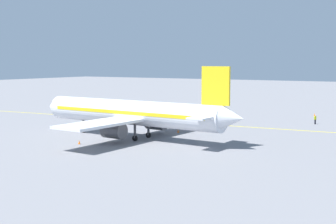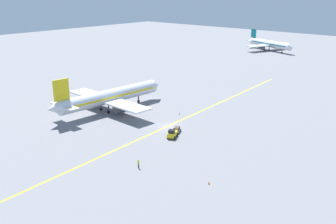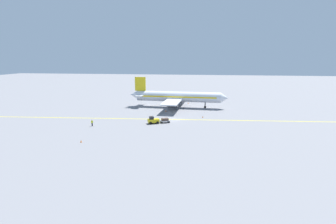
# 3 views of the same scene
# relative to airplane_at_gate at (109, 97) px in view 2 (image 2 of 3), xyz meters

# --- Properties ---
(ground_plane) EXTENTS (400.00, 400.00, 0.00)m
(ground_plane) POSITION_rel_airplane_at_gate_xyz_m (19.23, 1.09, -3.71)
(ground_plane) COLOR slate
(apron_yellow_centreline) EXTENTS (9.58, 119.68, 0.01)m
(apron_yellow_centreline) POSITION_rel_airplane_at_gate_xyz_m (19.23, 1.09, -3.71)
(apron_yellow_centreline) COLOR yellow
(apron_yellow_centreline) RESTS_ON ground
(airplane_at_gate) EXTENTS (28.23, 35.52, 10.60)m
(airplane_at_gate) POSITION_rel_airplane_at_gate_xyz_m (0.00, 0.00, 0.00)
(airplane_at_gate) COLOR silver
(airplane_at_gate) RESTS_ON ground
(airplane_distant_taxiing) EXTENTS (30.95, 25.29, 9.54)m
(airplane_distant_taxiing) POSITION_rel_airplane_at_gate_xyz_m (-16.40, 118.49, -0.37)
(airplane_distant_taxiing) COLOR silver
(airplane_distant_taxiing) RESTS_ON ground
(baggage_tug_white) EXTENTS (2.67, 3.35, 2.11)m
(baggage_tug_white) POSITION_rel_airplane_at_gate_xyz_m (24.69, -3.73, -2.81)
(baggage_tug_white) COLOR gold
(baggage_tug_white) RESTS_ON ground
(baggage_cart_trailing) EXTENTS (2.33, 2.94, 1.24)m
(baggage_cart_trailing) POSITION_rel_airplane_at_gate_xyz_m (23.37, -0.71, -2.95)
(baggage_cart_trailing) COLOR gray
(baggage_cart_trailing) RESTS_ON ground
(ground_crew_worker) EXTENTS (0.54, 0.35, 1.68)m
(ground_crew_worker) POSITION_rel_airplane_at_gate_xyz_m (29.76, -18.84, -2.80)
(ground_crew_worker) COLOR #23232D
(ground_crew_worker) RESTS_ON ground
(traffic_cone_near_nose) EXTENTS (0.32, 0.32, 0.55)m
(traffic_cone_near_nose) POSITION_rel_airplane_at_gate_xyz_m (8.33, -2.76, -3.43)
(traffic_cone_near_nose) COLOR orange
(traffic_cone_near_nose) RESTS_ON ground
(traffic_cone_mid_apron) EXTENTS (0.32, 0.32, 0.55)m
(traffic_cone_mid_apron) POSITION_rel_airplane_at_gate_xyz_m (42.73, -15.51, -3.43)
(traffic_cone_mid_apron) COLOR orange
(traffic_cone_mid_apron) RESTS_ON ground
(traffic_cone_by_wingtip) EXTENTS (0.32, 0.32, 0.55)m
(traffic_cone_by_wingtip) POSITION_rel_airplane_at_gate_xyz_m (-7.74, 3.53, -3.43)
(traffic_cone_by_wingtip) COLOR orange
(traffic_cone_by_wingtip) RESTS_ON ground
(traffic_cone_far_edge) EXTENTS (0.32, 0.32, 0.55)m
(traffic_cone_far_edge) POSITION_rel_airplane_at_gate_xyz_m (15.69, 9.45, -3.43)
(traffic_cone_far_edge) COLOR orange
(traffic_cone_far_edge) RESTS_ON ground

